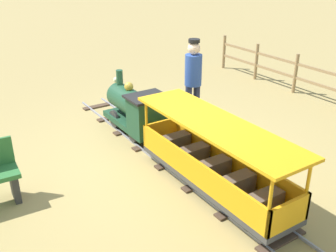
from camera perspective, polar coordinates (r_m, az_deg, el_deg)
The scene contains 5 objects.
ground_plane at distance 6.27m, azimuth -0.33°, elevation -4.38°, with size 60.00×60.00×0.00m, color #A38C51.
track at distance 6.07m, azimuth 1.04°, elevation -5.25°, with size 0.68×6.40×0.04m.
locomotive at distance 6.81m, azimuth -4.69°, elevation 2.45°, with size 0.64×1.45×1.00m.
passenger_car at distance 5.24m, azimuth 6.61°, elevation -5.42°, with size 0.74×2.70×0.97m.
conductor_person at distance 7.00m, azimuth 3.68°, elevation 7.18°, with size 0.30×0.30×1.62m.
Camera 1 is at (-2.98, -4.63, 3.00)m, focal length 41.91 mm.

